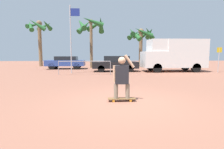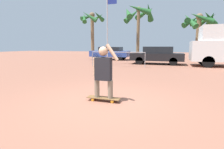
% 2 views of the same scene
% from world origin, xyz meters
% --- Properties ---
extents(ground_plane, '(80.00, 80.00, 0.00)m').
position_xyz_m(ground_plane, '(0.00, 0.00, 0.00)').
color(ground_plane, '#935B47').
extents(skateboard, '(0.92, 0.26, 0.10)m').
position_xyz_m(skateboard, '(-0.14, 0.14, 0.08)').
color(skateboard, brown).
rests_on(skateboard, ground_plane).
extents(person_skateboarder, '(0.71, 0.24, 1.46)m').
position_xyz_m(person_skateboarder, '(-0.14, 0.14, 0.87)').
color(person_skateboarder, gray).
rests_on(person_skateboarder, skateboard).
extents(camper_van, '(5.64, 2.27, 2.93)m').
position_xyz_m(camper_van, '(5.94, 10.40, 1.60)').
color(camper_van, black).
rests_on(camper_van, ground_plane).
extents(parked_car_black, '(4.20, 1.81, 1.44)m').
position_xyz_m(parked_car_black, '(0.52, 10.77, 0.76)').
color(parked_car_black, black).
rests_on(parked_car_black, ground_plane).
extents(parked_car_blue, '(4.16, 1.93, 1.38)m').
position_xyz_m(parked_car_blue, '(-4.71, 14.06, 0.76)').
color(parked_car_blue, black).
rests_on(parked_car_blue, ground_plane).
extents(palm_tree_near_van, '(3.63, 3.63, 5.06)m').
position_xyz_m(palm_tree_near_van, '(4.31, 16.89, 4.06)').
color(palm_tree_near_van, brown).
rests_on(palm_tree_near_van, ground_plane).
extents(palm_tree_center_background, '(3.61, 3.65, 6.02)m').
position_xyz_m(palm_tree_center_background, '(-1.98, 15.79, 4.87)').
color(palm_tree_center_background, brown).
rests_on(palm_tree_center_background, ground_plane).
extents(palm_tree_far_left, '(3.31, 3.28, 6.27)m').
position_xyz_m(palm_tree_far_left, '(-9.15, 19.04, 4.94)').
color(palm_tree_far_left, brown).
rests_on(palm_tree_far_left, ground_plane).
extents(flagpole, '(0.83, 0.12, 5.54)m').
position_xyz_m(flagpole, '(-3.24, 9.24, 3.17)').
color(flagpole, '#B7B7BC').
rests_on(flagpole, ground_plane).
extents(street_sign, '(0.44, 0.06, 2.19)m').
position_xyz_m(street_sign, '(9.48, 9.21, 1.42)').
color(street_sign, '#B7B7BC').
rests_on(street_sign, ground_plane).
extents(plaza_railing_segment, '(4.03, 0.05, 1.08)m').
position_xyz_m(plaza_railing_segment, '(-2.09, 8.04, 0.90)').
color(plaza_railing_segment, '#99999E').
rests_on(plaza_railing_segment, ground_plane).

